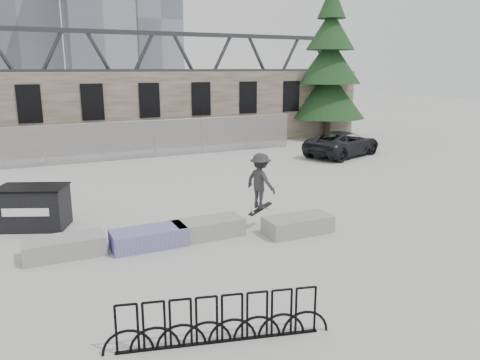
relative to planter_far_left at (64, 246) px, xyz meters
name	(u,v)px	position (x,y,z in m)	size (l,w,h in m)	color
ground	(179,238)	(3.07, -0.03, -0.27)	(120.00, 120.00, 0.00)	#A4A4A0
stone_wall	(90,112)	(3.07, 16.21, 1.98)	(36.00, 2.58, 4.50)	brown
chainlink_fence	(102,142)	(3.07, 12.47, 0.76)	(22.06, 0.06, 2.02)	gray
planter_far_left	(64,246)	(0.00, 0.00, 0.00)	(2.00, 0.90, 0.50)	gray
planter_center_left	(149,237)	(2.13, -0.29, 0.00)	(2.00, 0.90, 0.50)	#3B3297
planter_center_right	(208,227)	(3.88, -0.21, 0.00)	(2.00, 0.90, 0.50)	gray
planter_offset	(298,224)	(6.36, -1.10, 0.00)	(2.00, 0.90, 0.50)	gray
dumpster	(33,207)	(-0.59, 2.73, 0.38)	(2.27, 1.87, 1.29)	black
bike_rack	(220,320)	(2.08, -5.31, 0.17)	(3.93, 1.02, 0.90)	black
spruce_tree	(329,68)	(18.57, 14.54, 4.46)	(5.00, 5.00, 11.50)	#38281E
truss_bridge	(123,73)	(13.07, 54.97, 3.86)	(70.00, 3.00, 9.80)	#2D3033
suv	(343,143)	(15.28, 8.46, 0.42)	(2.29, 4.96, 1.38)	black
skateboarder	(261,181)	(5.57, -0.22, 1.19)	(0.92, 1.22, 1.85)	#2B2B2E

